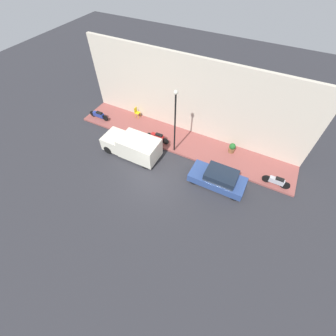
% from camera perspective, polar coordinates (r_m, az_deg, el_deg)
% --- Properties ---
extents(ground_plane, '(60.00, 60.00, 0.00)m').
position_cam_1_polar(ground_plane, '(16.68, -3.66, -3.19)').
color(ground_plane, '#2D2D33').
extents(sidewalk, '(3.02, 18.82, 0.16)m').
position_cam_1_polar(sidewalk, '(19.42, 3.25, 6.84)').
color(sidewalk, '#934C47').
rests_on(sidewalk, ground_plane).
extents(building_facade, '(0.30, 18.82, 6.60)m').
position_cam_1_polar(building_facade, '(18.68, 5.96, 17.18)').
color(building_facade, beige).
rests_on(building_facade, ground_plane).
extents(parked_car, '(1.77, 3.96, 1.33)m').
position_cam_1_polar(parked_car, '(16.37, 12.66, -2.56)').
color(parked_car, '#2D4784').
rests_on(parked_car, ground_plane).
extents(delivery_van, '(1.94, 4.67, 1.76)m').
position_cam_1_polar(delivery_van, '(18.03, -9.13, 5.64)').
color(delivery_van, silver).
rests_on(delivery_van, ground_plane).
extents(motorcycle_blue, '(0.30, 2.05, 0.74)m').
position_cam_1_polar(motorcycle_blue, '(22.36, -17.17, 12.76)').
color(motorcycle_blue, navy).
rests_on(motorcycle_blue, sidewalk).
extents(scooter_silver, '(0.30, 1.92, 0.80)m').
position_cam_1_polar(scooter_silver, '(17.62, 25.86, -3.02)').
color(scooter_silver, '#B7B7BF').
rests_on(scooter_silver, sidewalk).
extents(motorcycle_red, '(0.30, 2.10, 0.82)m').
position_cam_1_polar(motorcycle_red, '(18.99, -2.64, 7.82)').
color(motorcycle_red, '#B21E1E').
rests_on(motorcycle_red, sidewalk).
extents(streetlamp, '(0.30, 0.30, 5.39)m').
position_cam_1_polar(streetlamp, '(16.37, 1.81, 12.80)').
color(streetlamp, black).
rests_on(streetlamp, sidewalk).
extents(potted_plant, '(0.51, 0.51, 0.85)m').
position_cam_1_polar(potted_plant, '(18.80, 15.96, 4.95)').
color(potted_plant, brown).
rests_on(potted_plant, sidewalk).
extents(cafe_chair, '(0.40, 0.40, 0.99)m').
position_cam_1_polar(cafe_chair, '(21.74, -7.97, 13.96)').
color(cafe_chair, yellow).
rests_on(cafe_chair, sidewalk).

